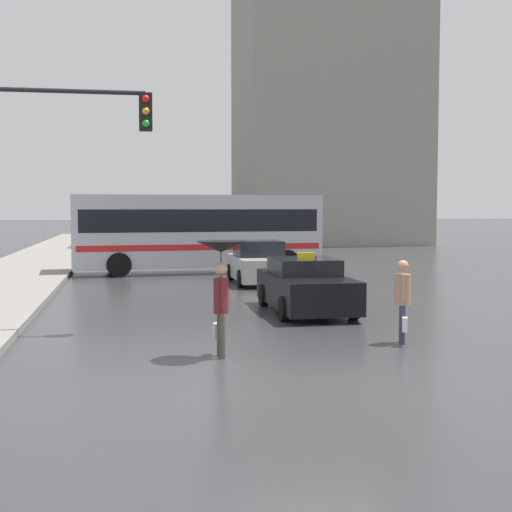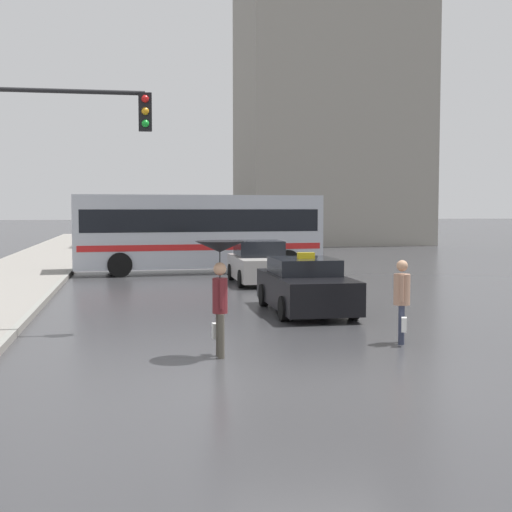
{
  "view_description": "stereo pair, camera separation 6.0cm",
  "coord_description": "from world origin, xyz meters",
  "px_view_note": "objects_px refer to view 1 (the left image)",
  "views": [
    {
      "loc": [
        -2.85,
        -10.52,
        2.7
      ],
      "look_at": [
        0.48,
        8.22,
        1.4
      ],
      "focal_mm": 50.0,
      "sensor_mm": 36.0,
      "label": 1
    },
    {
      "loc": [
        -2.79,
        -10.53,
        2.7
      ],
      "look_at": [
        0.48,
        8.22,
        1.4
      ],
      "focal_mm": 50.0,
      "sensor_mm": 36.0,
      "label": 2
    }
  ],
  "objects_px": {
    "taxi": "(306,287)",
    "sedan_red": "(259,264)",
    "pedestrian_with_umbrella": "(221,267)",
    "city_bus": "(197,230)",
    "pedestrian_man": "(403,296)",
    "traffic_light": "(49,155)"
  },
  "relations": [
    {
      "from": "taxi",
      "to": "pedestrian_with_umbrella",
      "type": "xyz_separation_m",
      "value": [
        -2.86,
        -5.17,
        0.97
      ]
    },
    {
      "from": "taxi",
      "to": "traffic_light",
      "type": "distance_m",
      "value": 7.2
    },
    {
      "from": "taxi",
      "to": "sedan_red",
      "type": "relative_size",
      "value": 1.06
    },
    {
      "from": "city_bus",
      "to": "traffic_light",
      "type": "relative_size",
      "value": 1.89
    },
    {
      "from": "taxi",
      "to": "city_bus",
      "type": "distance_m",
      "value": 11.83
    },
    {
      "from": "taxi",
      "to": "city_bus",
      "type": "bearing_deg",
      "value": -81.65
    },
    {
      "from": "pedestrian_man",
      "to": "taxi",
      "type": "bearing_deg",
      "value": -147.97
    },
    {
      "from": "city_bus",
      "to": "pedestrian_with_umbrella",
      "type": "distance_m",
      "value": 16.86
    },
    {
      "from": "taxi",
      "to": "sedan_red",
      "type": "bearing_deg",
      "value": -90.64
    },
    {
      "from": "pedestrian_with_umbrella",
      "to": "pedestrian_man",
      "type": "bearing_deg",
      "value": -82.1
    },
    {
      "from": "pedestrian_with_umbrella",
      "to": "traffic_light",
      "type": "xyz_separation_m",
      "value": [
        -3.25,
        3.01,
        2.17
      ]
    },
    {
      "from": "sedan_red",
      "to": "city_bus",
      "type": "relative_size",
      "value": 0.4
    },
    {
      "from": "city_bus",
      "to": "pedestrian_man",
      "type": "xyz_separation_m",
      "value": [
        2.55,
        -16.16,
        -0.82
      ]
    },
    {
      "from": "taxi",
      "to": "pedestrian_with_umbrella",
      "type": "height_order",
      "value": "pedestrian_with_umbrella"
    },
    {
      "from": "traffic_light",
      "to": "pedestrian_man",
      "type": "bearing_deg",
      "value": -18.71
    },
    {
      "from": "pedestrian_with_umbrella",
      "to": "taxi",
      "type": "bearing_deg",
      "value": -31.13
    },
    {
      "from": "sedan_red",
      "to": "traffic_light",
      "type": "distance_m",
      "value": 11.59
    },
    {
      "from": "sedan_red",
      "to": "city_bus",
      "type": "distance_m",
      "value": 4.97
    },
    {
      "from": "taxi",
      "to": "city_bus",
      "type": "xyz_separation_m",
      "value": [
        -1.71,
        11.65,
        1.12
      ]
    },
    {
      "from": "pedestrian_with_umbrella",
      "to": "traffic_light",
      "type": "distance_m",
      "value": 4.94
    },
    {
      "from": "pedestrian_with_umbrella",
      "to": "traffic_light",
      "type": "bearing_deg",
      "value": 44.99
    },
    {
      "from": "taxi",
      "to": "pedestrian_man",
      "type": "xyz_separation_m",
      "value": [
        0.85,
        -4.51,
        0.3
      ]
    }
  ]
}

